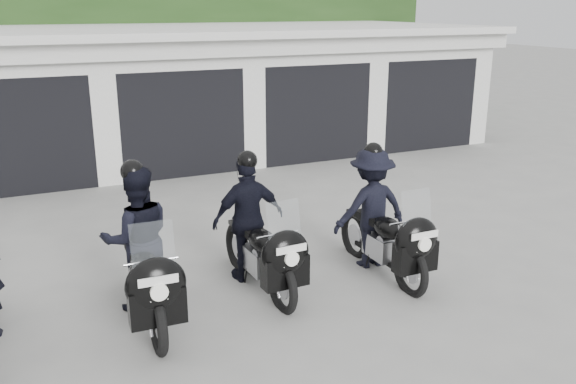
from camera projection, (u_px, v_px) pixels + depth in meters
name	position (u px, v px, depth m)	size (l,w,h in m)	color
ground	(297.00, 276.00, 8.10)	(80.00, 80.00, 0.00)	#979792
garage_block	(155.00, 93.00, 14.69)	(16.40, 6.80, 2.96)	silver
background_vegetation	(128.00, 29.00, 18.67)	(20.00, 3.90, 5.80)	#1C3814
police_bike_b	(141.00, 251.00, 6.89)	(0.87, 2.15, 1.87)	black
police_bike_c	(254.00, 229.00, 7.69)	(0.99, 2.05, 1.78)	black
police_bike_d	(377.00, 216.00, 8.13)	(1.07, 2.05, 1.78)	black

